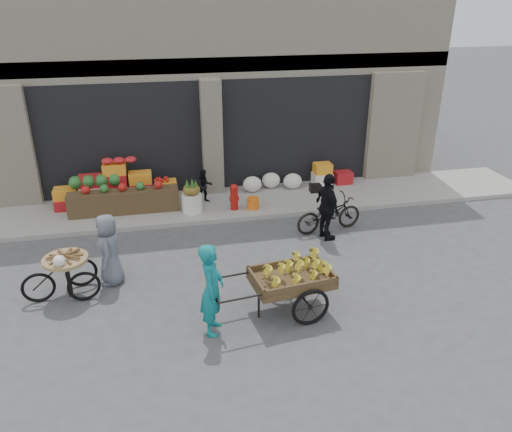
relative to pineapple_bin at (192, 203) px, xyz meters
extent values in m
plane|color=#424244|center=(0.75, -3.60, -0.37)|extent=(80.00, 80.00, 0.00)
cube|color=gray|center=(0.75, 0.50, -0.31)|extent=(18.00, 2.20, 0.12)
cube|color=beige|center=(0.75, 4.60, 3.13)|extent=(14.00, 6.00, 7.00)
cube|color=gray|center=(0.75, 1.75, 3.23)|extent=(14.00, 0.30, 0.40)
cube|color=black|center=(-1.73, 2.40, 1.30)|extent=(4.40, 1.60, 3.10)
cube|color=black|center=(3.23, 2.40, 1.30)|extent=(4.40, 1.60, 3.10)
cube|color=beige|center=(0.75, 1.55, 1.30)|extent=(0.55, 0.80, 3.22)
cube|color=brown|center=(-1.73, 0.35, 0.05)|extent=(2.80, 0.45, 0.60)
sphere|color=#1E5923|center=(-2.42, 0.85, 0.49)|extent=(0.34, 0.34, 0.34)
cylinder|color=silver|center=(0.00, 0.00, 0.00)|extent=(0.52, 0.52, 0.50)
cylinder|color=#A5140F|center=(1.10, -0.05, 0.03)|extent=(0.20, 0.20, 0.56)
sphere|color=#A5140F|center=(1.10, -0.05, 0.35)|extent=(0.22, 0.22, 0.22)
cylinder|color=orange|center=(1.60, -0.10, -0.10)|extent=(0.32, 0.32, 0.30)
ellipsoid|color=silver|center=(2.42, 1.10, -0.03)|extent=(1.70, 0.60, 0.44)
imported|color=black|center=(0.40, 0.60, 0.21)|extent=(0.51, 0.43, 0.93)
cube|color=brown|center=(1.37, -4.61, 0.28)|extent=(1.53, 1.10, 0.13)
torus|color=black|center=(1.59, -5.09, -0.01)|extent=(0.72, 0.15, 0.72)
torus|color=black|center=(1.47, -4.09, -0.01)|extent=(0.72, 0.15, 0.72)
cylinder|color=black|center=(0.75, -4.69, -0.08)|extent=(0.05, 0.05, 0.59)
imported|color=#0F7579|center=(-0.10, -4.90, 0.47)|extent=(0.55, 0.70, 1.68)
cylinder|color=#9E7F51|center=(-2.67, -3.24, 0.43)|extent=(0.98, 0.98, 0.07)
cube|color=black|center=(-2.67, -3.24, 0.03)|extent=(0.09, 0.09, 0.80)
torus|color=black|center=(-2.37, -3.47, -0.06)|extent=(0.62, 0.17, 0.62)
torus|color=black|center=(-2.47, -2.92, -0.06)|extent=(0.62, 0.17, 0.62)
torus|color=black|center=(-3.21, -3.34, -0.06)|extent=(0.62, 0.17, 0.62)
imported|color=slate|center=(-1.89, -2.90, 0.37)|extent=(0.52, 0.75, 1.48)
imported|color=black|center=(3.19, -1.55, 0.08)|extent=(1.79, 0.88, 0.90)
imported|color=black|center=(2.99, -1.95, 0.44)|extent=(0.55, 1.01, 1.63)
camera|label=1|loc=(-0.86, -12.01, 5.07)|focal=35.00mm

